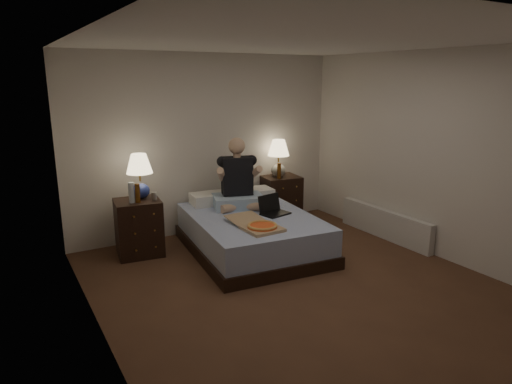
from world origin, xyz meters
TOP-DOWN VIEW (x-y plane):
  - floor at (0.00, 0.00)m, footprint 4.00×4.50m
  - ceiling at (0.00, 0.00)m, footprint 4.00×4.50m
  - wall_back at (0.00, 2.25)m, footprint 4.00×0.00m
  - wall_left at (-2.00, 0.00)m, footprint 0.00×4.50m
  - wall_right at (2.00, 0.00)m, footprint 0.00×4.50m
  - bed at (0.09, 1.16)m, footprint 1.63×2.05m
  - nightstand_left at (-1.18, 1.78)m, footprint 0.60×0.55m
  - nightstand_right at (1.10, 2.05)m, footprint 0.61×0.56m
  - lamp_left at (-1.10, 1.86)m, footprint 0.33×0.33m
  - lamp_right at (1.07, 2.05)m, footprint 0.40×0.40m
  - water_bottle at (-1.26, 1.71)m, footprint 0.07×0.07m
  - soda_can at (-0.99, 1.69)m, footprint 0.07×0.07m
  - beer_bottle_left at (-1.19, 1.68)m, footprint 0.06×0.06m
  - beer_bottle_right at (0.99, 1.92)m, footprint 0.06×0.06m
  - person at (0.12, 1.59)m, footprint 0.78×0.69m
  - laptop at (0.37, 1.05)m, footprint 0.39×0.34m
  - pizza_box at (-0.09, 0.61)m, footprint 0.43×0.77m
  - radiator at (1.93, 0.67)m, footprint 0.10×1.60m

SIDE VIEW (x-z plane):
  - floor at x=0.00m, z-range 0.00..0.00m
  - radiator at x=1.93m, z-range 0.00..0.40m
  - bed at x=0.09m, z-range 0.00..0.48m
  - nightstand_left at x=-1.18m, z-range 0.00..0.70m
  - nightstand_right at x=1.10m, z-range 0.00..0.71m
  - pizza_box at x=-0.09m, z-range 0.48..0.56m
  - laptop at x=0.37m, z-range 0.48..0.72m
  - soda_can at x=-0.99m, z-range 0.70..0.80m
  - beer_bottle_left at x=-1.19m, z-range 0.70..0.93m
  - beer_bottle_right at x=0.99m, z-range 0.71..0.94m
  - water_bottle at x=-1.26m, z-range 0.70..0.95m
  - person at x=0.12m, z-range 0.48..1.41m
  - lamp_left at x=-1.10m, z-range 0.70..1.26m
  - lamp_right at x=1.07m, z-range 0.71..1.27m
  - wall_back at x=0.00m, z-range 0.00..2.50m
  - wall_left at x=-2.00m, z-range 0.00..2.50m
  - wall_right at x=2.00m, z-range 0.00..2.50m
  - ceiling at x=0.00m, z-range 2.50..2.50m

